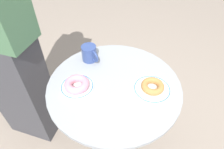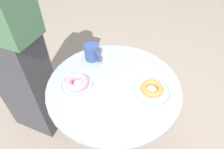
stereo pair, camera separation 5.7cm
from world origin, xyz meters
The scene contains 9 objects.
ground_plane centered at (0.00, 0.00, -0.01)m, with size 7.00×7.00×0.02m, color gray.
cafe_table centered at (0.00, 0.00, 0.53)m, with size 0.70×0.70×0.73m.
plate_left centered at (-0.19, -0.01, 0.74)m, with size 0.17×0.17×0.01m.
plate_right centered at (0.19, -0.05, 0.74)m, with size 0.19×0.19×0.01m.
donut_pink_frosted centered at (-0.19, -0.02, 0.77)m, with size 0.13×0.13×0.04m, color pink.
donut_old_fashioned centered at (0.19, -0.05, 0.76)m, with size 0.12×0.12×0.03m, color #BC7F42.
paper_napkin centered at (-0.05, -0.21, 0.74)m, with size 0.15×0.13×0.01m, color white.
coffee_mug centered at (-0.13, 0.21, 0.78)m, with size 0.10×0.11×0.09m.
person_figure centered at (-0.64, 0.23, 0.83)m, with size 0.48×0.36×1.69m.
Camera 2 is at (0.02, -0.69, 1.48)m, focal length 30.95 mm.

